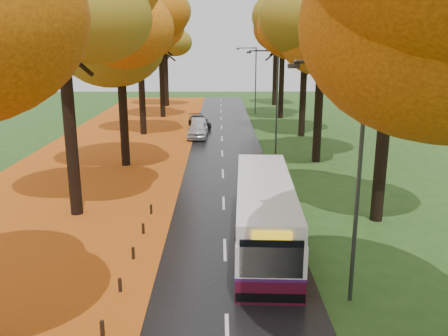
{
  "coord_description": "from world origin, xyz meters",
  "views": [
    {
      "loc": [
        -0.21,
        -6.37,
        8.43
      ],
      "look_at": [
        0.0,
        15.75,
        2.6
      ],
      "focal_mm": 38.0,
      "sensor_mm": 36.0,
      "label": 1
    }
  ],
  "objects_px": {
    "car_silver": "(199,125)",
    "car_dark": "(199,122)",
    "bus": "(264,211)",
    "streetlamp_mid": "(274,94)",
    "streetlamp_far": "(254,75)",
    "car_white": "(198,130)",
    "streetlamp_near": "(352,166)"
  },
  "relations": [
    {
      "from": "streetlamp_mid",
      "to": "streetlamp_far",
      "type": "bearing_deg",
      "value": 90.0
    },
    {
      "from": "car_white",
      "to": "car_dark",
      "type": "bearing_deg",
      "value": 92.23
    },
    {
      "from": "streetlamp_mid",
      "to": "car_white",
      "type": "distance_m",
      "value": 9.75
    },
    {
      "from": "streetlamp_near",
      "to": "streetlamp_far",
      "type": "distance_m",
      "value": 44.0
    },
    {
      "from": "bus",
      "to": "streetlamp_mid",
      "type": "bearing_deg",
      "value": 85.39
    },
    {
      "from": "car_silver",
      "to": "car_dark",
      "type": "xyz_separation_m",
      "value": [
        -0.02,
        1.84,
        -0.0
      ]
    },
    {
      "from": "car_white",
      "to": "bus",
      "type": "bearing_deg",
      "value": -79.05
    },
    {
      "from": "bus",
      "to": "car_silver",
      "type": "xyz_separation_m",
      "value": [
        -3.96,
        27.32,
        -0.82
      ]
    },
    {
      "from": "bus",
      "to": "car_dark",
      "type": "distance_m",
      "value": 29.45
    },
    {
      "from": "streetlamp_near",
      "to": "car_white",
      "type": "height_order",
      "value": "streetlamp_near"
    },
    {
      "from": "car_silver",
      "to": "streetlamp_near",
      "type": "bearing_deg",
      "value": -86.82
    },
    {
      "from": "bus",
      "to": "car_silver",
      "type": "height_order",
      "value": "bus"
    },
    {
      "from": "streetlamp_far",
      "to": "car_silver",
      "type": "relative_size",
      "value": 2.16
    },
    {
      "from": "streetlamp_near",
      "to": "bus",
      "type": "bearing_deg",
      "value": 115.25
    },
    {
      "from": "car_dark",
      "to": "bus",
      "type": "bearing_deg",
      "value": -97.89
    },
    {
      "from": "car_white",
      "to": "streetlamp_mid",
      "type": "bearing_deg",
      "value": -44.76
    },
    {
      "from": "streetlamp_far",
      "to": "car_silver",
      "type": "distance_m",
      "value": 14.04
    },
    {
      "from": "streetlamp_near",
      "to": "bus",
      "type": "relative_size",
      "value": 0.76
    },
    {
      "from": "bus",
      "to": "car_white",
      "type": "xyz_separation_m",
      "value": [
        -3.92,
        23.69,
        -0.68
      ]
    },
    {
      "from": "streetlamp_far",
      "to": "bus",
      "type": "bearing_deg",
      "value": -93.27
    },
    {
      "from": "car_dark",
      "to": "streetlamp_near",
      "type": "bearing_deg",
      "value": -95.26
    },
    {
      "from": "streetlamp_near",
      "to": "car_white",
      "type": "relative_size",
      "value": 1.83
    },
    {
      "from": "streetlamp_far",
      "to": "car_silver",
      "type": "height_order",
      "value": "streetlamp_far"
    },
    {
      "from": "streetlamp_mid",
      "to": "car_silver",
      "type": "bearing_deg",
      "value": 121.62
    },
    {
      "from": "bus",
      "to": "streetlamp_near",
      "type": "bearing_deg",
      "value": -61.95
    },
    {
      "from": "car_dark",
      "to": "car_white",
      "type": "bearing_deg",
      "value": -104.99
    },
    {
      "from": "car_white",
      "to": "car_silver",
      "type": "xyz_separation_m",
      "value": [
        -0.04,
        3.63,
        -0.14
      ]
    },
    {
      "from": "streetlamp_far",
      "to": "streetlamp_mid",
      "type": "bearing_deg",
      "value": -90.0
    },
    {
      "from": "streetlamp_mid",
      "to": "car_white",
      "type": "bearing_deg",
      "value": 133.67
    },
    {
      "from": "streetlamp_mid",
      "to": "car_silver",
      "type": "relative_size",
      "value": 2.16
    },
    {
      "from": "streetlamp_far",
      "to": "bus",
      "type": "xyz_separation_m",
      "value": [
        -2.24,
        -39.24,
        -3.24
      ]
    },
    {
      "from": "streetlamp_mid",
      "to": "car_white",
      "type": "xyz_separation_m",
      "value": [
        -6.16,
        6.45,
        -3.93
      ]
    }
  ]
}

